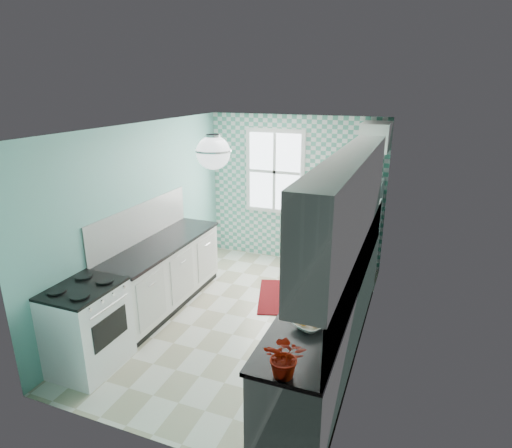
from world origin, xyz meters
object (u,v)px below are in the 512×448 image
at_px(fruit_bowl, 309,324).
at_px(potted_plant, 286,356).
at_px(microwave, 360,169).
at_px(sink, 349,249).
at_px(ceiling_light, 213,152).
at_px(fridge, 355,230).
at_px(stove, 87,326).

xyz_separation_m(fruit_bowl, potted_plant, (0.00, -0.70, 0.13)).
bearing_deg(microwave, fruit_bowl, 92.71).
bearing_deg(microwave, sink, 95.62).
bearing_deg(ceiling_light, fridge, 66.92).
relative_size(stove, potted_plant, 2.78).
xyz_separation_m(fridge, microwave, (0.00, 0.00, 0.96)).
distance_m(fridge, sink, 1.21).
xyz_separation_m(ceiling_light, microwave, (1.11, 2.60, -0.56)).
distance_m(sink, microwave, 1.46).
distance_m(ceiling_light, fridge, 3.22).
bearing_deg(fridge, fruit_bowl, -91.21).
relative_size(ceiling_light, stove, 0.37).
bearing_deg(ceiling_light, stove, -147.92).
bearing_deg(fruit_bowl, microwave, 91.60).
relative_size(sink, microwave, 0.88).
xyz_separation_m(fruit_bowl, microwave, (-0.09, 3.22, 0.78)).
xyz_separation_m(stove, potted_plant, (2.40, -0.56, 0.61)).
bearing_deg(microwave, ceiling_light, 68.02).
distance_m(fruit_bowl, microwave, 3.32).
height_order(ceiling_light, fruit_bowl, ceiling_light).
bearing_deg(potted_plant, sink, 89.91).
bearing_deg(potted_plant, fridge, 91.32).
relative_size(fruit_bowl, potted_plant, 0.86).
distance_m(potted_plant, microwave, 3.97).
distance_m(fruit_bowl, potted_plant, 0.71).
xyz_separation_m(ceiling_light, fruit_bowl, (1.20, -0.62, -1.35)).
bearing_deg(sink, ceiling_light, -132.74).
bearing_deg(ceiling_light, fruit_bowl, -27.17).
height_order(fridge, microwave, microwave).
relative_size(fruit_bowl, microwave, 0.48).
xyz_separation_m(sink, fruit_bowl, (-0.00, -2.02, 0.04)).
relative_size(ceiling_light, microwave, 0.58).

